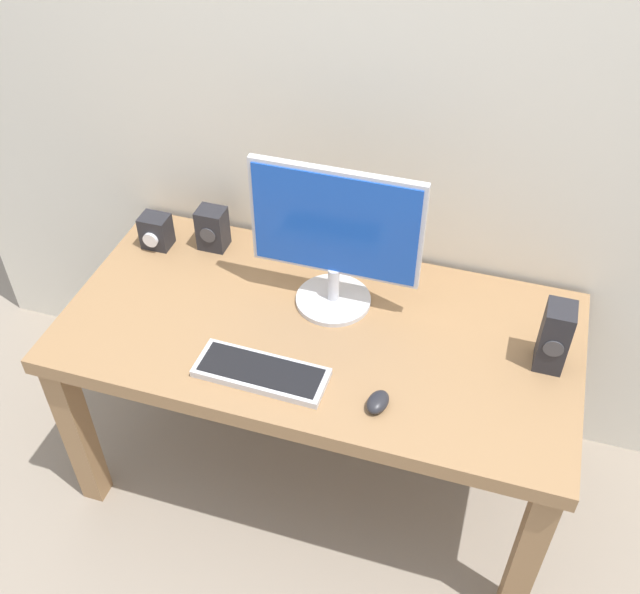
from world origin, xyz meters
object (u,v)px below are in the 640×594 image
Objects in this scene: monitor at (335,236)px; audio_controller at (156,231)px; speaker_right at (555,337)px; mouse at (378,402)px; keyboard_primary at (261,372)px; speaker_left at (212,228)px; desk at (319,348)px.

monitor reaches higher than audio_controller.
audio_controller is at bearing 172.69° from speaker_right.
speaker_right is (0.43, 0.30, 0.09)m from mouse.
audio_controller reaches higher than keyboard_primary.
mouse is 0.57× the size of speaker_left.
audio_controller reaches higher than mouse.
monitor is 3.48× the size of speaker_left.
monitor is at bearing 173.30° from speaker_right.
speaker_right is 1.43× the size of speaker_left.
desk is 0.28m from keyboard_primary.
keyboard_primary is 0.83m from speaker_right.
speaker_right is 1.16m from speaker_left.
keyboard_primary is 2.57× the size of speaker_left.
keyboard_primary is at bearing -170.85° from mouse.
monitor is at bearing 133.11° from mouse.
monitor is 0.69m from speaker_right.
monitor is 0.69m from audio_controller.
speaker_left is at bearing 162.95° from monitor.
desk is 0.56m from speaker_left.
keyboard_primary is 1.79× the size of speaker_right.
desk is at bearing 67.95° from keyboard_primary.
keyboard_primary is 0.63m from speaker_left.
monitor reaches higher than keyboard_primary.
desk is 0.70m from audio_controller.
audio_controller is (-0.89, 0.47, 0.04)m from mouse.
monitor reaches higher than mouse.
monitor is at bearing -7.92° from audio_controller.
keyboard_primary is 4.50× the size of mouse.
speaker_right is at bearing 20.54° from keyboard_primary.
desk is 0.37m from monitor.
desk is 0.37m from mouse.
desk is 7.35× the size of speaker_right.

